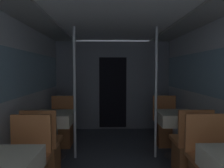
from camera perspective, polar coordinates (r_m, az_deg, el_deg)
name	(u,v)px	position (r m, az deg, el deg)	size (l,w,h in m)	color
wall_left	(11,95)	(3.05, -24.95, -2.65)	(0.05, 6.46, 2.07)	silver
wall_right	(222,95)	(3.16, 26.74, -2.50)	(0.05, 6.46, 2.07)	silver
ceiling_panel	(117,13)	(2.87, 1.41, 18.05)	(2.71, 6.46, 0.07)	white
bulkhead_far	(113,86)	(5.18, 0.21, -0.44)	(2.65, 0.09, 2.07)	slate
dining_table_left_1	(54,121)	(3.62, -15.01, -9.33)	(0.59, 0.59, 0.73)	#4C4C51
chair_left_near_1	(43,154)	(3.16, -17.56, -17.04)	(0.44, 0.44, 0.90)	#9C5B31
chair_left_far_1	(62,130)	(4.24, -13.02, -11.61)	(0.44, 0.44, 0.90)	#9C5B31
support_pole_left_1	(75,93)	(3.48, -9.75, -2.41)	(0.04, 0.04, 2.07)	silver
dining_table_right_1	(177,120)	(3.68, 16.50, -9.12)	(0.59, 0.59, 0.73)	#4C4C51
chair_right_near_1	(190,153)	(3.24, 19.65, -16.59)	(0.44, 0.44, 0.90)	#9C5B31
chair_right_far_1	(166,129)	(4.30, 14.03, -11.42)	(0.44, 0.44, 0.90)	#9C5B31
support_pole_right_1	(156,93)	(3.52, 11.41, -2.36)	(0.04, 0.04, 2.07)	silver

